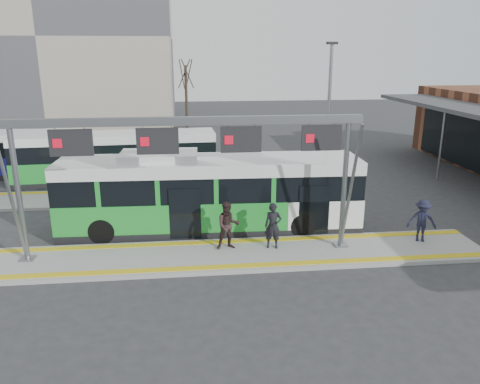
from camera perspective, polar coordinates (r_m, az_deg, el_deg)
The scene contains 15 objects.
ground at distance 18.08m, azimuth -4.56°, elevation -8.05°, with size 120.00×120.00×0.00m, color #2D2D30.
platform_main at distance 18.05m, azimuth -4.56°, elevation -7.83°, with size 22.00×3.00×0.15m, color gray.
platform_second at distance 25.80m, azimuth -14.07°, elevation -0.68°, with size 20.00×3.00×0.15m, color gray.
tactile_main at distance 18.01m, azimuth -4.57°, elevation -7.58°, with size 22.00×2.65×0.02m.
tactile_second at distance 26.87m, azimuth -13.77°, elevation 0.22°, with size 20.00×0.35×0.02m.
gantry at distance 16.99m, azimuth -6.09°, elevation 5.58°, with size 13.00×1.68×5.20m.
apartment_block at distance 54.20m, azimuth -21.85°, elevation 17.29°, with size 24.50×12.50×18.40m.
hero_bus at distance 20.34m, azimuth -3.73°, elevation -0.32°, with size 12.89×3.08×3.52m.
bg_bus_green at distance 29.22m, azimuth -14.80°, elevation 4.08°, with size 11.91×3.16×2.95m.
passenger_a at distance 18.30m, azimuth 4.05°, elevation -4.14°, with size 0.66×0.43×1.81m, color black.
passenger_b at distance 18.16m, azimuth -1.46°, elevation -4.11°, with size 0.93×0.72×1.90m, color #2F1F1F.
passenger_c at distance 20.28m, azimuth 21.31°, elevation -3.25°, with size 1.14×0.65×1.76m, color black.
tree_left at distance 48.23m, azimuth -14.07°, elevation 14.28°, with size 1.40×1.40×7.84m.
tree_mid at distance 49.20m, azimuth -6.65°, elevation 14.08°, with size 1.40×1.40×7.15m.
lamp_east at distance 23.29m, azimuth 10.66°, elevation 8.25°, with size 0.50×0.25×8.01m.
Camera 1 is at (-0.37, -16.43, 7.53)m, focal length 35.00 mm.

